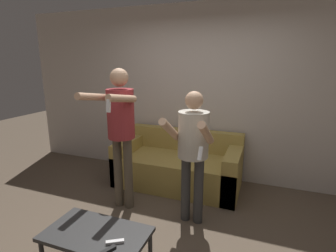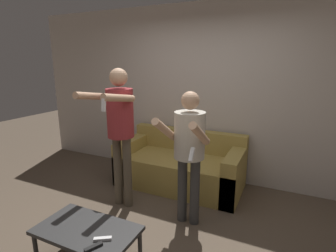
# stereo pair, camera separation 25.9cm
# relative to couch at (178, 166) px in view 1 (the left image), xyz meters

# --- Properties ---
(ground_plane) EXTENTS (14.00, 14.00, 0.00)m
(ground_plane) POSITION_rel_couch_xyz_m (0.22, -1.32, -0.29)
(ground_plane) COLOR brown
(wall_back) EXTENTS (6.40, 0.06, 2.70)m
(wall_back) POSITION_rel_couch_xyz_m (0.22, 0.48, 1.06)
(wall_back) COLOR beige
(wall_back) RESTS_ON ground_plane
(couch) EXTENTS (1.84, 0.88, 0.80)m
(couch) POSITION_rel_couch_xyz_m (0.00, 0.00, 0.00)
(couch) COLOR #AD9347
(couch) RESTS_ON ground_plane
(person_standing_left) EXTENTS (0.45, 0.71, 1.77)m
(person_standing_left) POSITION_rel_couch_xyz_m (-0.45, -0.87, 0.84)
(person_standing_left) COLOR brown
(person_standing_left) RESTS_ON ground_plane
(person_standing_right) EXTENTS (0.46, 0.66, 1.54)m
(person_standing_right) POSITION_rel_couch_xyz_m (0.45, -0.87, 0.68)
(person_standing_right) COLOR #383838
(person_standing_right) RESTS_ON ground_plane
(coffee_table) EXTENTS (0.92, 0.52, 0.38)m
(coffee_table) POSITION_rel_couch_xyz_m (-0.13, -1.89, 0.06)
(coffee_table) COLOR #2D2D2D
(coffee_table) RESTS_ON ground_plane
(remote_near) EXTENTS (0.10, 0.15, 0.02)m
(remote_near) POSITION_rel_couch_xyz_m (0.10, -2.06, 0.11)
(remote_near) COLOR black
(remote_near) RESTS_ON coffee_table
(remote_far) EXTENTS (0.15, 0.11, 0.02)m
(remote_far) POSITION_rel_couch_xyz_m (0.10, -1.95, 0.11)
(remote_far) COLOR white
(remote_far) RESTS_ON coffee_table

